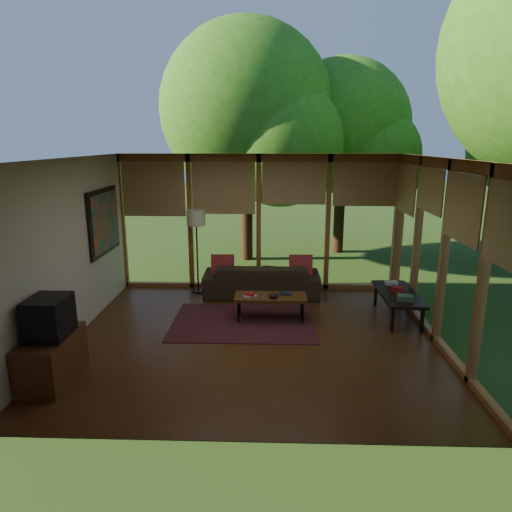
{
  "coord_description": "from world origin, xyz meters",
  "views": [
    {
      "loc": [
        0.25,
        -6.48,
        2.93
      ],
      "look_at": [
        0.01,
        0.7,
        1.12
      ],
      "focal_mm": 32.0,
      "sensor_mm": 36.0,
      "label": 1
    }
  ],
  "objects_px": {
    "media_cabinet": "(52,358)",
    "coffee_table": "(271,298)",
    "floor_lamp": "(196,223)",
    "sofa": "(262,279)",
    "television": "(49,317)",
    "side_console": "(398,295)"
  },
  "relations": [
    {
      "from": "floor_lamp",
      "to": "television",
      "type": "bearing_deg",
      "value": -109.5
    },
    {
      "from": "television",
      "to": "side_console",
      "type": "bearing_deg",
      "value": 24.98
    },
    {
      "from": "side_console",
      "to": "media_cabinet",
      "type": "bearing_deg",
      "value": -155.11
    },
    {
      "from": "coffee_table",
      "to": "media_cabinet",
      "type": "bearing_deg",
      "value": -142.17
    },
    {
      "from": "sofa",
      "to": "media_cabinet",
      "type": "xyz_separation_m",
      "value": [
        -2.54,
        -3.37,
        -0.02
      ]
    },
    {
      "from": "floor_lamp",
      "to": "side_console",
      "type": "relative_size",
      "value": 1.18
    },
    {
      "from": "television",
      "to": "side_console",
      "type": "height_order",
      "value": "television"
    },
    {
      "from": "media_cabinet",
      "to": "side_console",
      "type": "relative_size",
      "value": 0.71
    },
    {
      "from": "media_cabinet",
      "to": "television",
      "type": "height_order",
      "value": "television"
    },
    {
      "from": "floor_lamp",
      "to": "sofa",
      "type": "bearing_deg",
      "value": -7.5
    },
    {
      "from": "television",
      "to": "floor_lamp",
      "type": "bearing_deg",
      "value": 70.5
    },
    {
      "from": "media_cabinet",
      "to": "coffee_table",
      "type": "distance_m",
      "value": 3.44
    },
    {
      "from": "sofa",
      "to": "media_cabinet",
      "type": "distance_m",
      "value": 4.22
    },
    {
      "from": "media_cabinet",
      "to": "floor_lamp",
      "type": "distance_m",
      "value": 3.92
    },
    {
      "from": "sofa",
      "to": "side_console",
      "type": "relative_size",
      "value": 1.59
    },
    {
      "from": "sofa",
      "to": "television",
      "type": "relative_size",
      "value": 4.04
    },
    {
      "from": "media_cabinet",
      "to": "coffee_table",
      "type": "height_order",
      "value": "media_cabinet"
    },
    {
      "from": "sofa",
      "to": "side_console",
      "type": "xyz_separation_m",
      "value": [
        2.33,
        -1.11,
        0.09
      ]
    },
    {
      "from": "sofa",
      "to": "floor_lamp",
      "type": "distance_m",
      "value": 1.68
    },
    {
      "from": "side_console",
      "to": "floor_lamp",
      "type": "bearing_deg",
      "value": 160.49
    },
    {
      "from": "coffee_table",
      "to": "side_console",
      "type": "bearing_deg",
      "value": 3.92
    },
    {
      "from": "coffee_table",
      "to": "sofa",
      "type": "bearing_deg",
      "value": 98.04
    }
  ]
}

